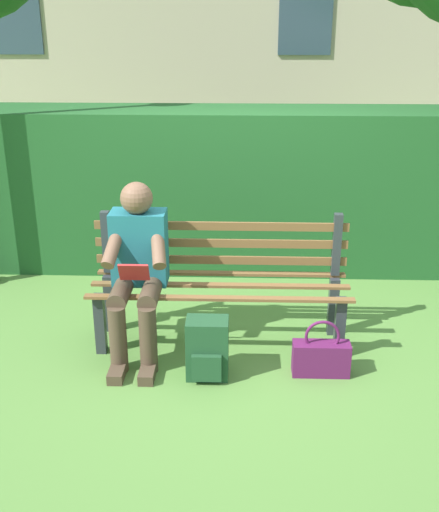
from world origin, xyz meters
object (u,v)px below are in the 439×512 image
(park_bench, at_px, (220,279))
(handbag, at_px, (321,357))
(backpack, at_px, (207,349))
(person_seated, at_px, (137,266))

(park_bench, height_order, handbag, park_bench)
(handbag, bearing_deg, backpack, 3.70)
(park_bench, relative_size, backpack, 4.45)
(backpack, distance_m, handbag, 0.75)
(park_bench, bearing_deg, person_seated, 18.17)
(park_bench, xyz_separation_m, person_seated, (0.56, 0.18, 0.17))
(backpack, bearing_deg, park_bench, -97.22)
(park_bench, xyz_separation_m, handbag, (-0.68, 0.48, -0.34))
(backpack, height_order, handbag, backpack)
(person_seated, relative_size, backpack, 2.92)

